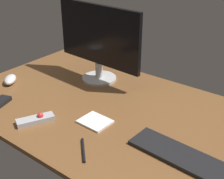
% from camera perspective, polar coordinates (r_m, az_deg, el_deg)
% --- Properties ---
extents(desk, '(1.40, 0.84, 0.02)m').
position_cam_1_polar(desk, '(1.39, -0.97, -3.66)').
color(desk, brown).
rests_on(desk, ground).
extents(monitor, '(0.51, 0.18, 0.39)m').
position_cam_1_polar(monitor, '(1.57, -2.52, 8.96)').
color(monitor, silver).
rests_on(monitor, desk).
extents(keyboard, '(0.35, 0.14, 0.01)m').
position_cam_1_polar(keyboard, '(1.13, 12.02, -11.62)').
color(keyboard, black).
rests_on(keyboard, desk).
extents(computer_mouse, '(0.11, 0.12, 0.04)m').
position_cam_1_polar(computer_mouse, '(1.68, -18.27, 1.77)').
color(computer_mouse, silver).
rests_on(computer_mouse, desk).
extents(media_remote, '(0.11, 0.16, 0.04)m').
position_cam_1_polar(media_remote, '(1.31, -13.86, -5.38)').
color(media_remote, '#B7B7BC').
rests_on(media_remote, desk).
extents(notepad, '(0.13, 0.11, 0.01)m').
position_cam_1_polar(notepad, '(1.28, -3.15, -5.92)').
color(notepad, white).
rests_on(notepad, desk).
extents(pen, '(0.10, 0.10, 0.01)m').
position_cam_1_polar(pen, '(1.13, -5.32, -11.04)').
color(pen, black).
rests_on(pen, desk).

